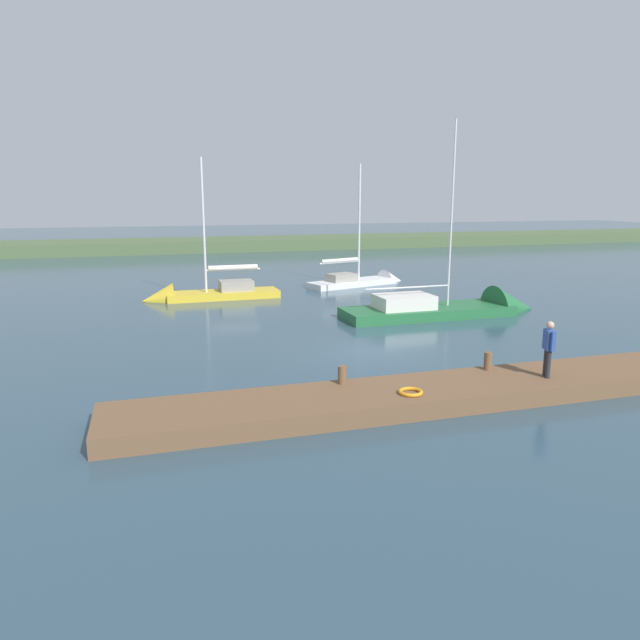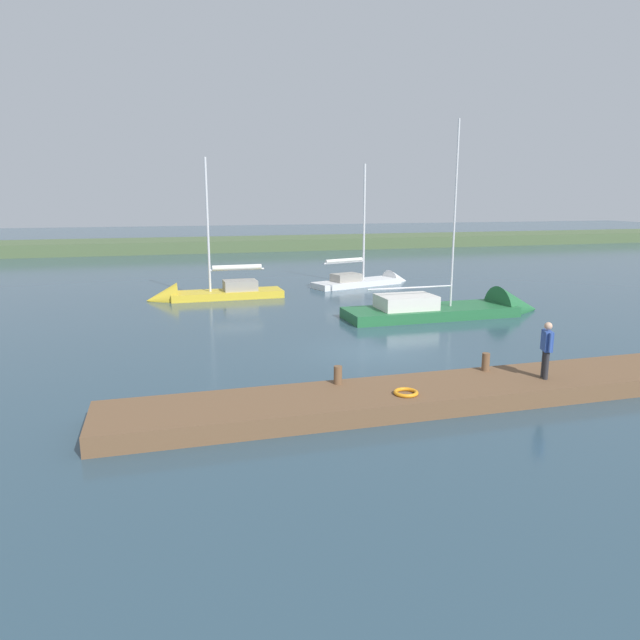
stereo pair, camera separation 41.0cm
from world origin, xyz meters
The scene contains 10 objects.
ground_plane centered at (0.00, 0.00, 0.00)m, with size 200.00×200.00×0.00m, color #2D4756.
far_shoreline centered at (0.00, -44.24, 0.00)m, with size 180.00×8.00×2.40m, color #4C603D.
dock_pier centered at (0.00, 5.46, 0.25)m, with size 18.62×2.42×0.50m, color brown.
mooring_post_near centered at (-1.86, 4.61, 0.77)m, with size 0.23×0.23×0.54m, color brown.
mooring_post_far centered at (2.79, 4.61, 0.76)m, with size 0.23×0.23×0.51m, color brown.
life_ring_buoy centered at (1.32, 5.95, 0.55)m, with size 0.66×0.66×0.10m, color orange.
sailboat_far_left centered at (-6.78, -5.29, 0.15)m, with size 10.10×2.64×10.28m.
sailboat_outer_mooring centered at (-5.81, -15.88, 0.12)m, with size 7.44×3.80×8.50m.
sailboat_near_dock centered at (5.04, -13.23, 0.17)m, with size 7.59×1.98×8.61m.
person_on_dock centered at (-3.09, 5.73, 1.45)m, with size 0.35×0.60×1.65m.
Camera 1 is at (7.81, 19.19, 5.62)m, focal length 32.35 mm.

